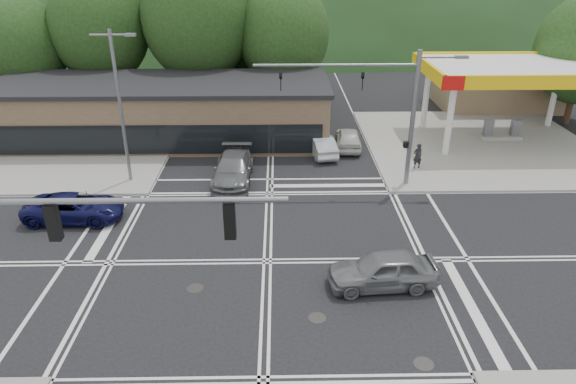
{
  "coord_description": "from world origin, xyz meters",
  "views": [
    {
      "loc": [
        0.58,
        -19.78,
        12.92
      ],
      "look_at": [
        1.03,
        4.41,
        1.4
      ],
      "focal_mm": 32.0,
      "sensor_mm": 36.0,
      "label": 1
    }
  ],
  "objects_px": {
    "car_northbound": "(233,169)",
    "pedestrian": "(418,156)",
    "car_grey_center": "(383,270)",
    "car_queue_a": "(321,145)",
    "car_blue_west": "(74,208)",
    "car_queue_b": "(348,138)"
  },
  "relations": [
    {
      "from": "car_blue_west",
      "to": "car_queue_a",
      "type": "height_order",
      "value": "car_blue_west"
    },
    {
      "from": "car_northbound",
      "to": "pedestrian",
      "type": "bearing_deg",
      "value": 8.98
    },
    {
      "from": "car_grey_center",
      "to": "car_queue_b",
      "type": "xyz_separation_m",
      "value": [
        0.63,
        16.62,
        -0.05
      ]
    },
    {
      "from": "car_northbound",
      "to": "car_queue_a",
      "type": "bearing_deg",
      "value": 39.33
    },
    {
      "from": "pedestrian",
      "to": "car_northbound",
      "type": "bearing_deg",
      "value": -6.41
    },
    {
      "from": "pedestrian",
      "to": "car_queue_a",
      "type": "bearing_deg",
      "value": -39.99
    },
    {
      "from": "car_blue_west",
      "to": "car_grey_center",
      "type": "relative_size",
      "value": 1.09
    },
    {
      "from": "car_queue_a",
      "to": "car_northbound",
      "type": "height_order",
      "value": "car_northbound"
    },
    {
      "from": "car_grey_center",
      "to": "car_queue_a",
      "type": "bearing_deg",
      "value": -179.4
    },
    {
      "from": "car_queue_b",
      "to": "car_northbound",
      "type": "distance_m",
      "value": 9.58
    },
    {
      "from": "car_grey_center",
      "to": "car_northbound",
      "type": "height_order",
      "value": "car_northbound"
    },
    {
      "from": "car_grey_center",
      "to": "pedestrian",
      "type": "xyz_separation_m",
      "value": [
        4.53,
        12.45,
        0.2
      ]
    },
    {
      "from": "car_blue_west",
      "to": "pedestrian",
      "type": "distance_m",
      "value": 20.53
    },
    {
      "from": "car_northbound",
      "to": "pedestrian",
      "type": "relative_size",
      "value": 3.33
    },
    {
      "from": "car_blue_west",
      "to": "car_queue_b",
      "type": "bearing_deg",
      "value": -55.7
    },
    {
      "from": "car_blue_west",
      "to": "car_queue_b",
      "type": "relative_size",
      "value": 1.17
    },
    {
      "from": "car_queue_b",
      "to": "pedestrian",
      "type": "height_order",
      "value": "pedestrian"
    },
    {
      "from": "car_grey_center",
      "to": "pedestrian",
      "type": "relative_size",
      "value": 2.77
    },
    {
      "from": "car_blue_west",
      "to": "car_grey_center",
      "type": "distance_m",
      "value": 16.22
    },
    {
      "from": "car_blue_west",
      "to": "pedestrian",
      "type": "xyz_separation_m",
      "value": [
        19.54,
        6.3,
        0.28
      ]
    },
    {
      "from": "car_queue_b",
      "to": "car_queue_a",
      "type": "bearing_deg",
      "value": 35.49
    },
    {
      "from": "car_blue_west",
      "to": "pedestrian",
      "type": "relative_size",
      "value": 3.03
    }
  ]
}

